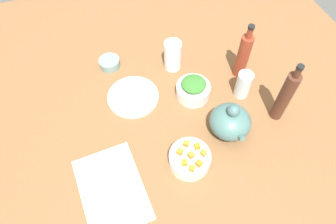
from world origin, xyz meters
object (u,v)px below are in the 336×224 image
(bowl_small_side, at_px, (110,63))
(teapot, at_px, (230,122))
(drinking_glass_1, at_px, (243,85))
(cutting_board, at_px, (112,189))
(bottle_1, at_px, (243,55))
(drinking_glass_0, at_px, (173,55))
(plate_tofu, at_px, (133,97))
(bowl_carrots, at_px, (190,159))
(bottle_0, at_px, (285,96))
(bowl_greens, at_px, (193,91))

(bowl_small_side, xyz_separation_m, teapot, (0.46, 0.34, 0.04))
(bowl_small_side, bearing_deg, drinking_glass_1, 54.43)
(cutting_board, xyz_separation_m, drinking_glass_1, (-0.21, 0.59, 0.05))
(bottle_1, distance_m, drinking_glass_0, 0.28)
(plate_tofu, relative_size, drinking_glass_1, 1.75)
(bowl_carrots, distance_m, bottle_0, 0.41)
(bottle_1, relative_size, drinking_glass_1, 2.19)
(cutting_board, bearing_deg, bowl_small_side, 166.65)
(bowl_greens, height_order, bottle_0, bottle_0)
(plate_tofu, relative_size, bowl_greens, 1.53)
(bowl_carrots, bearing_deg, plate_tofu, -162.93)
(teapot, bearing_deg, bottle_1, 145.02)
(plate_tofu, bearing_deg, bottle_0, 61.59)
(bottle_0, xyz_separation_m, bottle_1, (-0.24, -0.04, -0.01))
(bottle_1, relative_size, drinking_glass_0, 1.93)
(cutting_board, bearing_deg, bottle_0, 96.43)
(bowl_greens, relative_size, bottle_0, 0.48)
(bowl_carrots, height_order, teapot, teapot)
(plate_tofu, xyz_separation_m, teapot, (0.26, 0.29, 0.05))
(plate_tofu, bearing_deg, bowl_carrots, 17.07)
(plate_tofu, xyz_separation_m, bowl_carrots, (0.34, 0.10, 0.02))
(bowl_small_side, xyz_separation_m, drinking_glass_1, (0.33, 0.46, 0.04))
(drinking_glass_1, bearing_deg, bowl_small_side, -125.57)
(teapot, xyz_separation_m, bottle_0, (0.00, 0.20, 0.06))
(plate_tofu, distance_m, bottle_1, 0.47)
(bowl_greens, xyz_separation_m, teapot, (0.19, 0.06, 0.03))
(drinking_glass_0, xyz_separation_m, drinking_glass_1, (0.23, 0.21, -0.01))
(cutting_board, distance_m, bowl_carrots, 0.28)
(bowl_carrots, bearing_deg, cutting_board, -89.42)
(teapot, bearing_deg, bowl_greens, -162.33)
(cutting_board, distance_m, bottle_1, 0.71)
(bowl_greens, xyz_separation_m, bottle_1, (-0.04, 0.23, 0.08))
(plate_tofu, bearing_deg, drinking_glass_1, 72.63)
(bowl_carrots, distance_m, bowl_small_side, 0.56)
(bottle_1, bearing_deg, drinking_glass_1, -22.35)
(drinking_glass_1, bearing_deg, bottle_1, 157.65)
(bottle_1, height_order, drinking_glass_1, bottle_1)
(cutting_board, bearing_deg, teapot, 99.53)
(plate_tofu, height_order, bowl_carrots, bowl_carrots)
(bowl_greens, distance_m, bottle_1, 0.24)
(plate_tofu, xyz_separation_m, drinking_glass_1, (0.13, 0.41, 0.05))
(bowl_carrots, height_order, bottle_0, bottle_0)
(bottle_0, bearing_deg, bowl_carrots, -79.46)
(bowl_carrots, distance_m, drinking_glass_1, 0.37)
(cutting_board, height_order, bowl_greens, bowl_greens)
(cutting_board, xyz_separation_m, teapot, (-0.08, 0.46, 0.05))
(bowl_small_side, height_order, bottle_1, bottle_1)
(bowl_greens, bearing_deg, cutting_board, -55.94)
(bottle_1, bearing_deg, bowl_carrots, -48.54)
(cutting_board, xyz_separation_m, bowl_greens, (-0.27, 0.40, 0.02))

